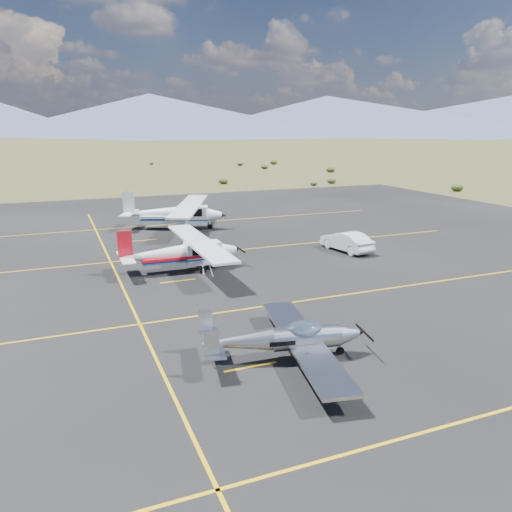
{
  "coord_description": "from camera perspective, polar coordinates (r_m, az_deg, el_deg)",
  "views": [
    {
      "loc": [
        -8.92,
        -18.6,
        8.34
      ],
      "look_at": [
        0.8,
        5.32,
        1.6
      ],
      "focal_mm": 35.0,
      "sensor_mm": 36.0,
      "label": 1
    }
  ],
  "objects": [
    {
      "name": "ground",
      "position": [
        22.25,
        3.28,
        -7.41
      ],
      "size": [
        1600.0,
        1600.0,
        0.0
      ],
      "primitive_type": "plane",
      "color": "#383D1C",
      "rests_on": "ground"
    },
    {
      "name": "apron",
      "position": [
        28.37,
        -2.78,
        -2.49
      ],
      "size": [
        72.0,
        72.0,
        0.02
      ],
      "primitive_type": "cube",
      "color": "black",
      "rests_on": "ground"
    },
    {
      "name": "aircraft_low_wing",
      "position": [
        18.42,
        3.63,
        -9.38
      ],
      "size": [
        5.99,
        8.25,
        1.78
      ],
      "rotation": [
        0.0,
        0.0,
        -0.19
      ],
      "color": "#B7B9BE",
      "rests_on": "apron"
    },
    {
      "name": "aircraft_cessna",
      "position": [
        29.62,
        -8.45,
        0.49
      ],
      "size": [
        6.3,
        10.49,
        2.67
      ],
      "rotation": [
        0.0,
        0.0,
        -0.01
      ],
      "color": "silver",
      "rests_on": "apron"
    },
    {
      "name": "aircraft_plain",
      "position": [
        42.01,
        -9.27,
        4.91
      ],
      "size": [
        8.88,
        12.02,
        3.13
      ],
      "rotation": [
        0.0,
        0.0,
        -0.39
      ],
      "color": "white",
      "rests_on": "apron"
    },
    {
      "name": "sedan",
      "position": [
        34.73,
        10.3,
        1.66
      ],
      "size": [
        2.08,
        4.3,
        1.36
      ],
      "primitive_type": "imported",
      "rotation": [
        0.0,
        0.0,
        3.3
      ],
      "color": "silver",
      "rests_on": "apron"
    }
  ]
}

